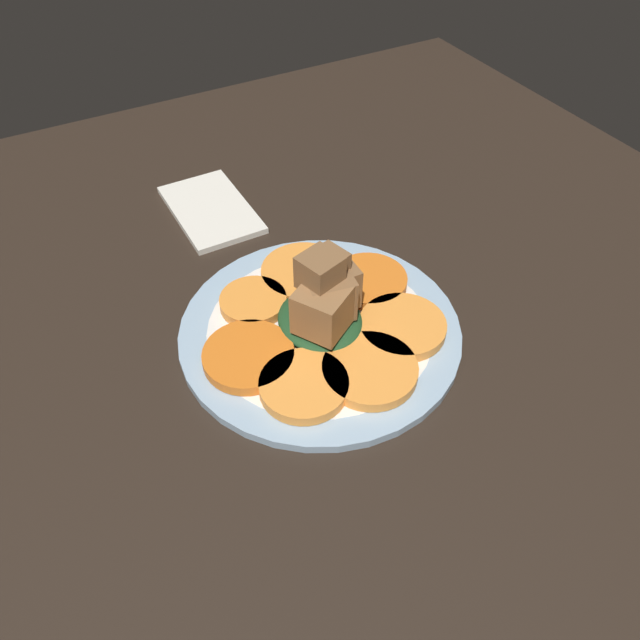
# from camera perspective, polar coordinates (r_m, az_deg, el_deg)

# --- Properties ---
(table_slab) EXTENTS (1.20, 1.20, 0.02)m
(table_slab) POSITION_cam_1_polar(r_m,az_deg,el_deg) (0.68, 0.00, -1.85)
(table_slab) COLOR black
(table_slab) RESTS_ON ground
(plate) EXTENTS (0.30, 0.30, 0.01)m
(plate) POSITION_cam_1_polar(r_m,az_deg,el_deg) (0.66, 0.00, -0.96)
(plate) COLOR #99B7D1
(plate) RESTS_ON table_slab
(carrot_slice_0) EXTENTS (0.09, 0.09, 0.01)m
(carrot_slice_0) POSITION_cam_1_polar(r_m,az_deg,el_deg) (0.63, -6.56, -3.30)
(carrot_slice_0) COLOR orange
(carrot_slice_0) RESTS_ON plate
(carrot_slice_1) EXTENTS (0.09, 0.09, 0.01)m
(carrot_slice_1) POSITION_cam_1_polar(r_m,az_deg,el_deg) (0.60, -1.49, -6.00)
(carrot_slice_1) COLOR #F9953A
(carrot_slice_1) RESTS_ON plate
(carrot_slice_2) EXTENTS (0.09, 0.09, 0.01)m
(carrot_slice_2) POSITION_cam_1_polar(r_m,az_deg,el_deg) (0.61, 4.58, -4.57)
(carrot_slice_2) COLOR #F99539
(carrot_slice_2) RESTS_ON plate
(carrot_slice_3) EXTENTS (0.09, 0.09, 0.01)m
(carrot_slice_3) POSITION_cam_1_polar(r_m,az_deg,el_deg) (0.66, 7.55, -0.58)
(carrot_slice_3) COLOR #F9963A
(carrot_slice_3) RESTS_ON plate
(carrot_slice_4) EXTENTS (0.09, 0.09, 0.01)m
(carrot_slice_4) POSITION_cam_1_polar(r_m,az_deg,el_deg) (0.71, 4.48, 3.60)
(carrot_slice_4) COLOR orange
(carrot_slice_4) RESTS_ON plate
(carrot_slice_5) EXTENTS (0.10, 0.10, 0.01)m
(carrot_slice_5) POSITION_cam_1_polar(r_m,az_deg,el_deg) (0.71, -1.52, 4.36)
(carrot_slice_5) COLOR #F99438
(carrot_slice_5) RESTS_ON plate
(carrot_slice_6) EXTENTS (0.07, 0.07, 0.01)m
(carrot_slice_6) POSITION_cam_1_polar(r_m,az_deg,el_deg) (0.68, -6.12, 1.67)
(carrot_slice_6) COLOR orange
(carrot_slice_6) RESTS_ON plate
(center_pile) EXTENTS (0.10, 0.09, 0.09)m
(center_pile) POSITION_cam_1_polar(r_m,az_deg,el_deg) (0.63, 0.40, 1.85)
(center_pile) COLOR #1E4723
(center_pile) RESTS_ON plate
(fork) EXTENTS (0.19, 0.03, 0.00)m
(fork) POSITION_cam_1_polar(r_m,az_deg,el_deg) (0.65, -5.09, -1.87)
(fork) COLOR #B2B2B7
(fork) RESTS_ON plate
(napkin) EXTENTS (0.16, 0.09, 0.01)m
(napkin) POSITION_cam_1_polar(r_m,az_deg,el_deg) (0.85, -9.95, 9.92)
(napkin) COLOR silver
(napkin) RESTS_ON table_slab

